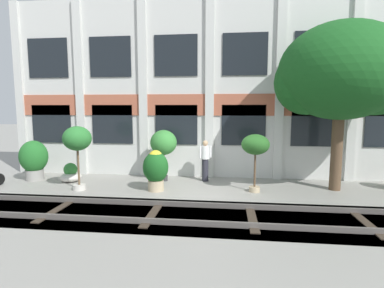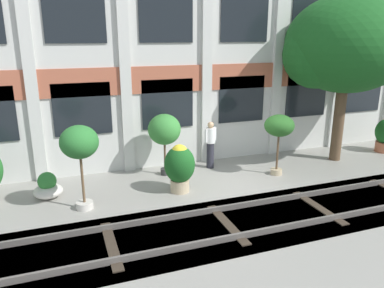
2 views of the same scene
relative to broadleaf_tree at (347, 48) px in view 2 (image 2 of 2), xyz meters
name	(u,v)px [view 2 (image 2 of 2)]	position (x,y,z in m)	size (l,w,h in m)	color
ground_plane	(235,185)	(-4.68, -1.00, -4.12)	(80.00, 80.00, 0.00)	gray
apartment_facade	(204,57)	(-4.68, 1.76, -0.34)	(17.49, 0.64, 7.59)	silver
rail_tracks	(272,221)	(-4.68, -3.23, -4.26)	(25.13, 2.80, 0.43)	#4C473F
broadleaf_tree	(347,48)	(0.00, 0.00, 0.00)	(4.52, 4.31, 5.93)	brown
potted_plant_tall_urn	(279,128)	(-2.94, -0.61, -2.49)	(0.98, 0.98, 2.06)	tan
potted_plant_ribbed_drum	(180,165)	(-6.46, -0.87, -3.29)	(0.92, 0.92, 1.47)	tan
potted_plant_wide_bowl	(48,187)	(-10.20, 0.02, -3.82)	(0.83, 0.83, 0.77)	beige
potted_plant_low_pan	(164,130)	(-6.49, 0.64, -2.57)	(1.08, 1.08, 2.08)	#333333
potted_plant_terracotta_small	(79,145)	(-9.26, -1.10, -2.32)	(1.00, 1.00, 2.33)	beige
resident_by_doorway	(210,143)	(-4.79, 0.76, -3.22)	(0.50, 0.34, 1.67)	#282833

